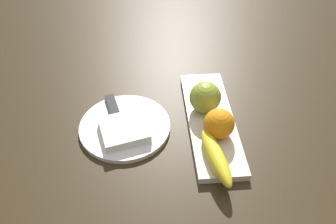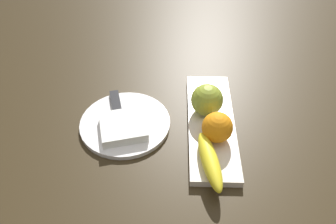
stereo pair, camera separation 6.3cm
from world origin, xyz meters
TOP-DOWN VIEW (x-y plane):
  - ground_plane at (0.00, 0.00)m, footprint 2.40×2.40m
  - fruit_tray at (0.02, -0.01)m, footprint 0.36×0.12m
  - apple at (-0.02, -0.02)m, footprint 0.08×0.08m
  - banana at (0.16, -0.03)m, footprint 0.17×0.07m
  - orange_near_apple at (0.07, -0.01)m, footprint 0.07×0.07m
  - dinner_plate at (0.02, -0.23)m, footprint 0.23×0.23m
  - folded_napkin at (0.05, -0.23)m, footprint 0.13×0.13m
  - knife at (-0.03, -0.26)m, footprint 0.18×0.07m

SIDE VIEW (x-z plane):
  - ground_plane at x=0.00m, z-range 0.00..0.00m
  - dinner_plate at x=0.02m, z-range 0.00..0.01m
  - fruit_tray at x=0.02m, z-range 0.00..0.02m
  - knife at x=-0.03m, z-range 0.01..0.02m
  - folded_napkin at x=0.05m, z-range 0.01..0.04m
  - banana at x=0.16m, z-range 0.02..0.06m
  - orange_near_apple at x=0.07m, z-range 0.02..0.09m
  - apple at x=-0.02m, z-range 0.02..0.10m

